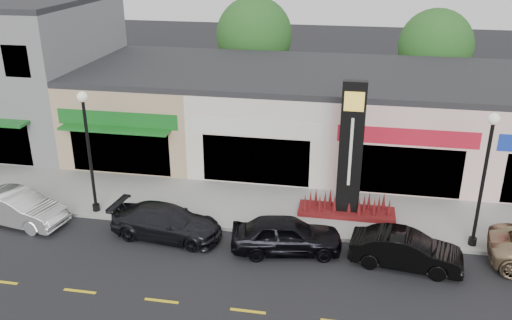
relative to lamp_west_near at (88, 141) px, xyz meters
The scene contains 16 objects.
ground 9.07m from the lamp_west_near, 17.35° to the right, with size 120.00×120.00×0.00m, color black.
sidewalk 8.89m from the lamp_west_near, 13.02° to the left, with size 52.00×4.30×0.15m, color gray.
curb 8.70m from the lamp_west_near, ahead, with size 52.00×0.20×0.15m, color gray.
building_grey_2story 13.45m from the lamp_west_near, 138.08° to the left, with size 12.00×10.95×8.30m.
shop_beige 9.04m from the lamp_west_near, 93.19° to the left, with size 7.00×10.85×4.80m.
shop_cream 11.13m from the lamp_west_near, 54.08° to the left, with size 7.00×10.01×4.80m.
shop_pink_w 16.25m from the lamp_west_near, 33.61° to the left, with size 7.00×10.01×4.80m.
tree_rear_west 17.55m from the lamp_west_near, 76.76° to the left, with size 5.20×5.20×7.83m.
tree_rear_mid 23.39m from the lamp_west_near, 46.74° to the left, with size 4.80×4.80×7.29m.
lamp_west_near is the anchor object (origin of this frame).
lamp_east_near 16.00m from the lamp_west_near, ahead, with size 0.44×0.44×5.47m.
pylon_sign 11.19m from the lamp_west_near, ahead, with size 4.20×1.30×6.00m.
car_white_van 4.24m from the lamp_west_near, 153.92° to the right, with size 4.38×1.53×1.44m, color silver.
car_dark_sedan 4.91m from the lamp_west_near, 19.81° to the right, with size 4.62×1.88×1.34m, color black.
car_black_sedan 9.32m from the lamp_west_near, 10.29° to the right, with size 4.31×1.73×1.47m, color black.
car_black_conv 13.69m from the lamp_west_near, ahead, with size 4.11×1.43×1.36m, color black.
Camera 1 is at (2.92, -17.35, 11.50)m, focal length 38.00 mm.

